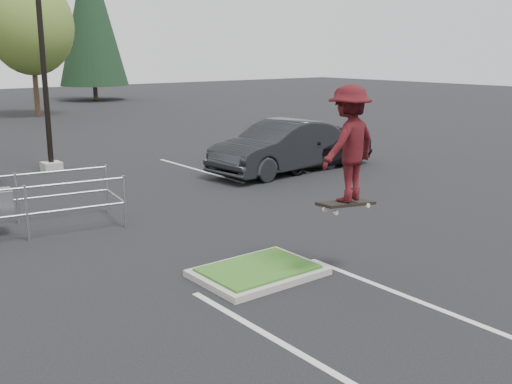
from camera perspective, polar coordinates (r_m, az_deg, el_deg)
ground at (r=11.00m, az=0.19°, el=-7.95°), size 120.00×120.00×0.00m
grass_median at (r=10.97m, az=0.19°, el=-7.57°), size 2.20×1.60×0.16m
stall_lines at (r=15.46m, az=-17.89°, el=-2.29°), size 22.62×17.60×0.01m
light_pole at (r=21.19m, az=-19.81°, el=14.10°), size 0.70×0.60×10.12m
decid_c at (r=39.86m, az=-20.67°, el=14.31°), size 5.12×5.12×8.38m
conif_c at (r=51.80m, az=-15.47°, el=16.02°), size 5.50×5.50×12.50m
skateboarder at (r=10.45m, az=8.82°, el=4.49°), size 1.40×0.95×2.18m
car_r_charc at (r=20.03m, az=2.41°, el=4.33°), size 5.41×2.38×1.73m
car_r_black at (r=21.04m, az=5.53°, el=4.43°), size 4.52×1.93×1.52m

